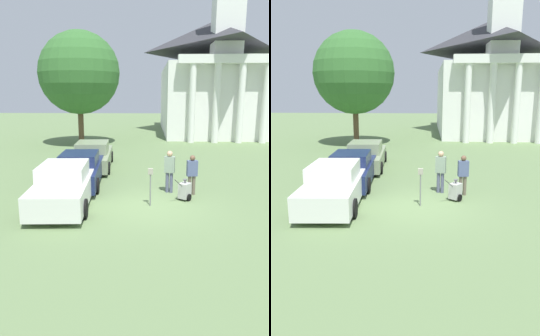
# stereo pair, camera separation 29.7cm
# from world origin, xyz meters

# --- Properties ---
(ground_plane) EXTENTS (120.00, 120.00, 0.00)m
(ground_plane) POSITION_xyz_m (0.00, 0.00, 0.00)
(ground_plane) COLOR #607A4C
(parked_car_white) EXTENTS (2.23, 5.15, 1.58)m
(parked_car_white) POSITION_xyz_m (-3.19, 0.21, 0.72)
(parked_car_white) COLOR silver
(parked_car_white) RESTS_ON ground_plane
(parked_car_navy) EXTENTS (2.17, 4.99, 1.49)m
(parked_car_navy) POSITION_xyz_m (-3.19, 2.98, 0.69)
(parked_car_navy) COLOR #19234C
(parked_car_navy) RESTS_ON ground_plane
(parked_car_sage) EXTENTS (2.29, 5.17, 1.49)m
(parked_car_sage) POSITION_xyz_m (-3.19, 6.42, 0.68)
(parked_car_sage) COLOR gray
(parked_car_sage) RESTS_ON ground_plane
(parking_meter) EXTENTS (0.18, 0.09, 1.42)m
(parking_meter) POSITION_xyz_m (0.01, 0.10, 0.99)
(parking_meter) COLOR slate
(parking_meter) RESTS_ON ground_plane
(person_worker) EXTENTS (0.46, 0.32, 1.78)m
(person_worker) POSITION_xyz_m (0.81, 1.84, 1.02)
(person_worker) COLOR #515670
(person_worker) RESTS_ON ground_plane
(person_supervisor) EXTENTS (0.44, 0.27, 1.66)m
(person_supervisor) POSITION_xyz_m (1.71, 1.54, 0.94)
(person_supervisor) COLOR #665B4C
(person_supervisor) RESTS_ON ground_plane
(equipment_cart) EXTENTS (0.75, 0.90, 1.00)m
(equipment_cart) POSITION_xyz_m (1.36, 0.83, 0.39)
(equipment_cart) COLOR #B2B2AD
(equipment_cart) RESTS_ON ground_plane
(church) EXTENTS (10.26, 17.76, 25.81)m
(church) POSITION_xyz_m (6.52, 24.97, 6.18)
(church) COLOR white
(church) RESTS_ON ground_plane
(shade_tree) EXTENTS (6.38, 6.38, 8.86)m
(shade_tree) POSITION_xyz_m (-5.59, 14.93, 5.66)
(shade_tree) COLOR brown
(shade_tree) RESTS_ON ground_plane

